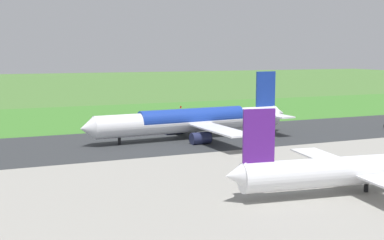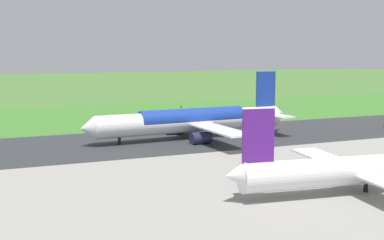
{
  "view_description": "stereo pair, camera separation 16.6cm",
  "coord_description": "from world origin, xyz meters",
  "views": [
    {
      "loc": [
        34.57,
        107.98,
        20.59
      ],
      "look_at": [
        -10.0,
        0.0,
        4.5
      ],
      "focal_mm": 45.87,
      "sensor_mm": 36.0,
      "label": 1
    },
    {
      "loc": [
        34.41,
        108.04,
        20.59
      ],
      "look_at": [
        -10.0,
        0.0,
        4.5
      ],
      "focal_mm": 45.87,
      "sensor_mm": 36.0,
      "label": 2
    }
  ],
  "objects": [
    {
      "name": "apron_concrete",
      "position": [
        0.0,
        50.14,
        0.03
      ],
      "size": [
        440.0,
        110.0,
        0.05
      ],
      "primitive_type": "cube",
      "color": "gray",
      "rests_on": "ground"
    },
    {
      "name": "airliner_parked_mid",
      "position": [
        -16.12,
        52.43,
        3.56
      ],
      "size": [
        44.6,
        36.58,
        13.02
      ],
      "color": "white",
      "rests_on": "ground"
    },
    {
      "name": "airliner_main",
      "position": [
        -10.38,
        -0.02,
        4.35
      ],
      "size": [
        54.14,
        44.28,
        15.88
      ],
      "color": "white",
      "rests_on": "ground"
    },
    {
      "name": "grass_verge_foreground",
      "position": [
        0.0,
        -42.66,
        0.02
      ],
      "size": [
        600.0,
        80.0,
        0.04
      ],
      "primitive_type": "cube",
      "color": "#3C782B",
      "rests_on": "ground"
    },
    {
      "name": "no_stopping_sign",
      "position": [
        -24.58,
        -45.26,
        1.6
      ],
      "size": [
        0.6,
        0.1,
        2.7
      ],
      "color": "slate",
      "rests_on": "ground"
    },
    {
      "name": "traffic_cone_orange",
      "position": [
        -19.58,
        -41.41,
        0.28
      ],
      "size": [
        0.4,
        0.4,
        0.55
      ],
      "primitive_type": "cone",
      "color": "orange",
      "rests_on": "ground"
    },
    {
      "name": "runway_asphalt",
      "position": [
        0.0,
        0.0,
        0.03
      ],
      "size": [
        600.0,
        34.14,
        0.06
      ],
      "primitive_type": "cube",
      "color": "#2D3033",
      "rests_on": "ground"
    },
    {
      "name": "ground_plane",
      "position": [
        0.0,
        0.0,
        0.0
      ],
      "size": [
        800.0,
        800.0,
        0.0
      ],
      "primitive_type": "plane",
      "color": "#477233"
    }
  ]
}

